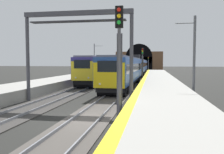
{
  "coord_description": "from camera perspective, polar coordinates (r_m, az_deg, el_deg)",
  "views": [
    {
      "loc": [
        -12.29,
        -3.49,
        3.16
      ],
      "look_at": [
        12.9,
        0.87,
        1.55
      ],
      "focal_mm": 38.0,
      "sensor_mm": 36.0,
      "label": 1
    }
  ],
  "objects": [
    {
      "name": "track_main_line",
      "position": [
        13.15,
        -5.95,
        -10.13
      ],
      "size": [
        160.0,
        2.6,
        0.21
      ],
      "color": "#4C4742",
      "rests_on": "ground_plane"
    },
    {
      "name": "train_main_approaching",
      "position": [
        48.7,
        5.71,
        2.42
      ],
      "size": [
        58.1,
        3.26,
        4.68
      ],
      "rotation": [
        0.0,
        0.0,
        3.12
      ],
      "color": "#264C99",
      "rests_on": "ground_plane"
    },
    {
      "name": "catenary_mast_near",
      "position": [
        21.45,
        19.11,
        4.65
      ],
      "size": [
        0.22,
        1.73,
        7.07
      ],
      "color": "#595B60",
      "rests_on": "ground_plane"
    },
    {
      "name": "catenary_mast_far",
      "position": [
        61.91,
        -4.24,
        4.46
      ],
      "size": [
        0.22,
        2.37,
        7.92
      ],
      "color": "#595B60",
      "rests_on": "ground_plane"
    },
    {
      "name": "overhead_signal_gantry",
      "position": [
        18.82,
        -8.32,
        10.3
      ],
      "size": [
        0.7,
        8.69,
        7.1
      ],
      "color": "#3F3F47",
      "rests_on": "ground_plane"
    },
    {
      "name": "platform_right_edge_strip",
      "position": [
        12.53,
        4.46,
        -6.45
      ],
      "size": [
        112.0,
        0.5,
        0.01
      ],
      "primitive_type": "cube",
      "color": "yellow",
      "rests_on": "platform_right"
    },
    {
      "name": "platform_right",
      "position": [
        12.6,
        13.55,
        -8.75
      ],
      "size": [
        112.0,
        4.46,
        0.97
      ],
      "primitive_type": "cube",
      "color": "#9E9B93",
      "rests_on": "ground_plane"
    },
    {
      "name": "ground_plane",
      "position": [
        13.16,
        -5.95,
        -10.31
      ],
      "size": [
        320.0,
        320.0,
        0.0
      ],
      "primitive_type": "plane",
      "color": "black"
    },
    {
      "name": "railway_signal_far",
      "position": [
        86.44,
        8.74,
        3.54
      ],
      "size": [
        0.39,
        0.38,
        5.12
      ],
      "rotation": [
        0.0,
        0.0,
        3.14
      ],
      "color": "#4C4C54",
      "rests_on": "ground_plane"
    },
    {
      "name": "train_adjacent_platform",
      "position": [
        57.48,
        1.71,
        2.71
      ],
      "size": [
        62.0,
        3.07,
        4.83
      ],
      "rotation": [
        0.0,
        0.0,
        3.16
      ],
      "color": "navy",
      "rests_on": "ground_plane"
    },
    {
      "name": "tunnel_portal",
      "position": [
        100.8,
        6.53,
        3.96
      ],
      "size": [
        2.32,
        19.72,
        11.04
      ],
      "color": "brown",
      "rests_on": "ground_plane"
    },
    {
      "name": "railway_signal_mid",
      "position": [
        37.51,
        7.33,
        3.73
      ],
      "size": [
        0.39,
        0.38,
        5.39
      ],
      "rotation": [
        0.0,
        0.0,
        3.14
      ],
      "color": "#38383D",
      "rests_on": "ground_plane"
    },
    {
      "name": "railway_signal_near",
      "position": [
        11.66,
        1.74,
        5.35
      ],
      "size": [
        0.39,
        0.38,
        5.87
      ],
      "rotation": [
        0.0,
        0.0,
        3.14
      ],
      "color": "#4C4C54",
      "rests_on": "ground_plane"
    },
    {
      "name": "track_adjacent_line",
      "position": [
        15.05,
        -23.33,
        -8.65
      ],
      "size": [
        160.0,
        3.1,
        0.21
      ],
      "color": "#383533",
      "rests_on": "ground_plane"
    }
  ]
}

